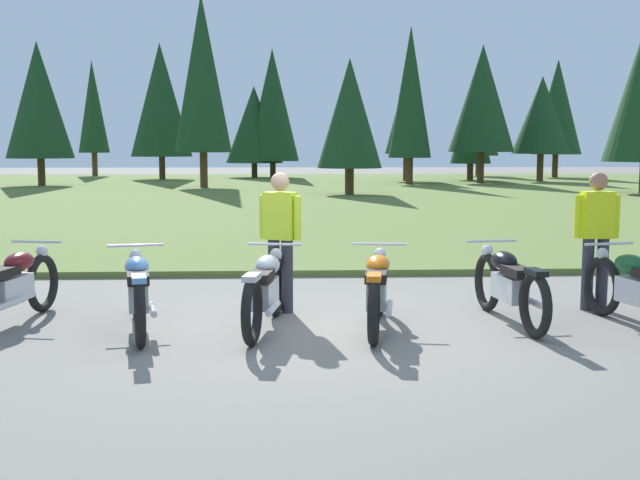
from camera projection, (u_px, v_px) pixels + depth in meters
name	position (u px, v px, depth m)	size (l,w,h in m)	color
ground_plane	(322.00, 328.00, 8.58)	(140.00, 140.00, 0.00)	slate
grass_moorland	(294.00, 192.00, 33.80)	(80.00, 44.00, 0.10)	#5B7033
forest_treeline	(345.00, 104.00, 42.78)	(32.17, 24.17, 9.01)	#47331E
motorcycle_maroon	(13.00, 286.00, 8.71)	(0.65, 2.09, 0.88)	black
motorcycle_sky_blue	(138.00, 291.00, 8.38)	(0.72, 2.08, 0.88)	black
motorcycle_silver	(265.00, 290.00, 8.48)	(0.62, 2.09, 0.88)	black
motorcycle_orange	(377.00, 289.00, 8.49)	(0.62, 2.09, 0.88)	black
motorcycle_black	(509.00, 284.00, 8.79)	(0.62, 2.10, 0.88)	black
motorcycle_british_green	(640.00, 289.00, 8.52)	(0.71, 2.08, 0.88)	black
rider_checking_bike	(596.00, 232.00, 9.44)	(0.55, 0.22, 1.67)	#2D2D38
rider_with_back_turned	(280.00, 233.00, 9.32)	(0.50, 0.36, 1.67)	#2D2D38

